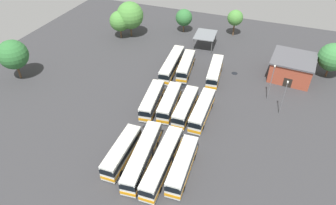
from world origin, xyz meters
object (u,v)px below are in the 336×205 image
object	(u,v)px
tree_east_edge	(235,18)
bus_row2_slot0	(122,152)
bus_row2_slot2	(163,161)
bus_row0_slot3	(215,71)
bus_row1_slot2	(185,107)
depot_building	(292,67)
tree_west_edge	(130,15)
tree_northeast	(120,21)
bus_row2_slot1	(143,155)
tree_north_edge	(333,57)
lamp_post_far_corner	(271,81)
bus_row1_slot0	(152,100)
tree_northwest	(184,18)
bus_row1_slot1	(169,102)
bus_row2_slot3	(182,165)
tree_south_edge	(13,55)
bus_row0_slot1	(186,66)
maintenance_shelter	(205,35)
bus_row1_slot3	(202,110)
lamp_post_mid_lot	(284,97)
bus_row0_slot0	(172,64)

from	to	relation	value
tree_east_edge	bus_row2_slot0	bearing A→B (deg)	-7.82
bus_row2_slot0	bus_row2_slot2	world-z (taller)	same
bus_row0_slot3	tree_east_edge	size ratio (longest dim) A/B	1.49
bus_row1_slot2	depot_building	distance (m)	28.67
bus_row2_slot0	tree_west_edge	world-z (taller)	tree_west_edge
tree_west_edge	tree_northeast	world-z (taller)	tree_west_edge
bus_row0_slot3	bus_row2_slot1	world-z (taller)	same
bus_row0_slot3	tree_north_edge	xyz separation A→B (m)	(-10.35, 24.39, 3.28)
tree_west_edge	lamp_post_far_corner	bearing A→B (deg)	66.78
bus_row2_slot1	tree_west_edge	bearing A→B (deg)	-151.21
bus_row1_slot0	tree_northwest	xyz separation A→B (m)	(-36.98, -5.86, 2.59)
bus_row1_slot2	lamp_post_far_corner	bearing A→B (deg)	126.78
tree_northeast	bus_row1_slot1	bearing A→B (deg)	43.75
bus_row1_slot0	bus_row1_slot2	world-z (taller)	same
bus_row2_slot1	tree_west_edge	size ratio (longest dim) A/B	1.42
tree_north_edge	bus_row2_slot3	bearing A→B (deg)	-29.33
tree_west_edge	bus_row0_slot3	bearing A→B (deg)	64.46
lamp_post_far_corner	tree_east_edge	distance (m)	31.47
bus_row2_slot1	tree_south_edge	world-z (taller)	tree_south_edge
bus_row1_slot2	bus_row2_slot0	world-z (taller)	same
bus_row0_slot3	bus_row1_slot1	bearing A→B (deg)	-21.08
bus_row0_slot1	bus_row2_slot1	size ratio (longest dim) A/B	0.77
bus_row2_slot0	lamp_post_far_corner	xyz separation A→B (m)	(-26.12, 20.65, 2.72)
depot_building	lamp_post_far_corner	size ratio (longest dim) A/B	1.26
tree_east_edge	lamp_post_far_corner	bearing A→B (deg)	24.68
bus_row0_slot1	bus_row1_slot0	size ratio (longest dim) A/B	1.01
tree_northeast	bus_row2_slot0	bearing A→B (deg)	28.37
lamp_post_far_corner	tree_west_edge	size ratio (longest dim) A/B	0.83
bus_row1_slot0	maintenance_shelter	bearing A→B (deg)	174.60
bus_row0_slot3	bus_row2_slot0	size ratio (longest dim) A/B	1.07
bus_row1_slot3	bus_row2_slot2	distance (m)	15.06
bus_row1_slot2	bus_row1_slot3	world-z (taller)	same
bus_row0_slot1	bus_row2_slot3	xyz separation A→B (m)	(29.33, 9.21, 0.00)
maintenance_shelter	tree_south_edge	size ratio (longest dim) A/B	0.79
lamp_post_mid_lot	tree_northeast	size ratio (longest dim) A/B	0.98
tree_north_edge	tree_northeast	xyz separation A→B (m)	(-1.05, -54.95, -0.09)
bus_row0_slot3	tree_north_edge	distance (m)	26.70
bus_row2_slot0	tree_northwest	bearing A→B (deg)	-172.46
bus_row2_slot2	tree_west_edge	size ratio (longest dim) A/B	1.41
bus_row1_slot0	maintenance_shelter	size ratio (longest dim) A/B	1.47
bus_row1_slot3	tree_northeast	xyz separation A→B (m)	(-26.13, -31.75, 3.19)
tree_south_edge	tree_northeast	bearing A→B (deg)	156.78
lamp_post_mid_lot	bus_row1_slot0	bearing A→B (deg)	-73.68
bus_row0_slot0	bus_row0_slot3	size ratio (longest dim) A/B	1.25
bus_row1_slot1	lamp_post_far_corner	size ratio (longest dim) A/B	1.28
tree_west_edge	tree_northwest	distance (m)	15.73
tree_west_edge	tree_northeast	bearing A→B (deg)	-46.32
bus_row1_slot1	tree_east_edge	size ratio (longest dim) A/B	1.40
maintenance_shelter	tree_south_edge	bearing A→B (deg)	-49.83
bus_row2_slot2	bus_row1_slot3	bearing A→B (deg)	171.29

